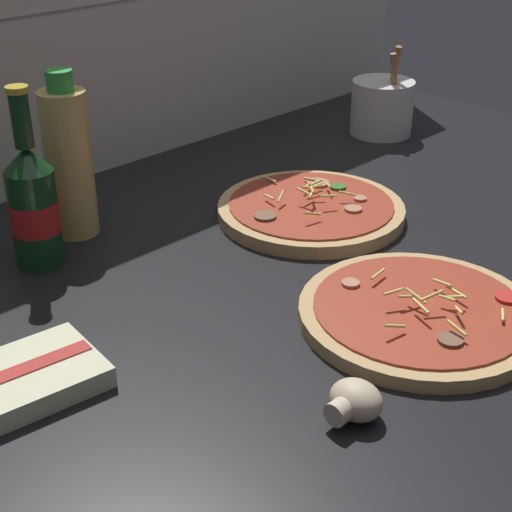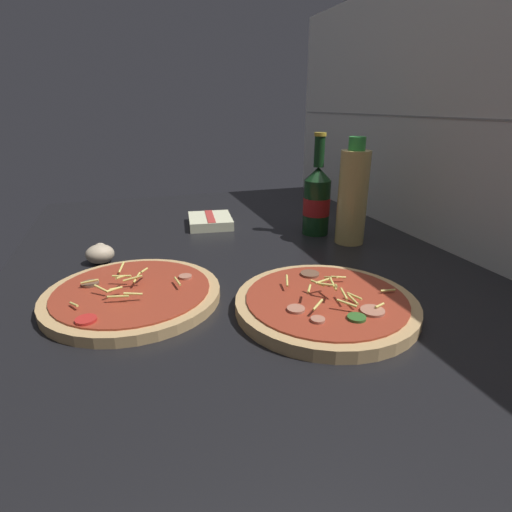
# 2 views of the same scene
# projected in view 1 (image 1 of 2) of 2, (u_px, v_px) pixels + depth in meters

# --- Properties ---
(counter_slab) EXTENTS (1.60, 0.90, 0.03)m
(counter_slab) POSITION_uv_depth(u_px,v_px,m) (294.00, 266.00, 1.07)
(counter_slab) COLOR black
(counter_slab) RESTS_ON ground
(tile_backsplash) EXTENTS (1.60, 0.01, 0.60)m
(tile_backsplash) POSITION_uv_depth(u_px,v_px,m) (83.00, 6.00, 1.22)
(tile_backsplash) COLOR silver
(tile_backsplash) RESTS_ON ground
(pizza_near) EXTENTS (0.28, 0.28, 0.05)m
(pizza_near) POSITION_uv_depth(u_px,v_px,m) (419.00, 314.00, 0.92)
(pizza_near) COLOR tan
(pizza_near) RESTS_ON counter_slab
(pizza_far) EXTENTS (0.28, 0.28, 0.05)m
(pizza_far) POSITION_uv_depth(u_px,v_px,m) (311.00, 210.00, 1.18)
(pizza_far) COLOR tan
(pizza_far) RESTS_ON counter_slab
(beer_bottle) EXTENTS (0.06, 0.06, 0.24)m
(beer_bottle) POSITION_uv_depth(u_px,v_px,m) (33.00, 204.00, 1.02)
(beer_bottle) COLOR #143819
(beer_bottle) RESTS_ON counter_slab
(oil_bottle) EXTENTS (0.07, 0.07, 0.24)m
(oil_bottle) POSITION_uv_depth(u_px,v_px,m) (69.00, 162.00, 1.09)
(oil_bottle) COLOR #D6B766
(oil_bottle) RESTS_ON counter_slab
(mushroom_left) EXTENTS (0.06, 0.06, 0.04)m
(mushroom_left) POSITION_uv_depth(u_px,v_px,m) (354.00, 401.00, 0.76)
(mushroom_left) COLOR beige
(mushroom_left) RESTS_ON counter_slab
(utensil_crock) EXTENTS (0.12, 0.12, 0.17)m
(utensil_crock) POSITION_uv_depth(u_px,v_px,m) (382.00, 107.00, 1.50)
(utensil_crock) COLOR silver
(utensil_crock) RESTS_ON counter_slab
(dish_towel) EXTENTS (0.14, 0.13, 0.03)m
(dish_towel) POSITION_uv_depth(u_px,v_px,m) (37.00, 377.00, 0.81)
(dish_towel) COLOR beige
(dish_towel) RESTS_ON counter_slab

